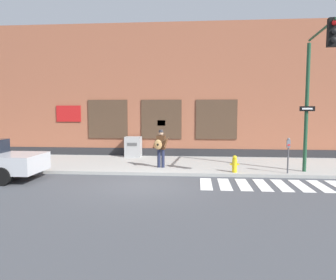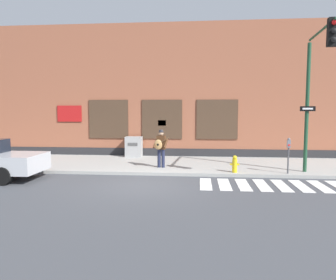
{
  "view_description": "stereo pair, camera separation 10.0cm",
  "coord_description": "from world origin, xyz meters",
  "px_view_note": "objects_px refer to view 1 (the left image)",
  "views": [
    {
      "loc": [
        1.93,
        -11.4,
        2.72
      ],
      "look_at": [
        0.76,
        1.97,
        1.45
      ],
      "focal_mm": 35.0,
      "sensor_mm": 36.0,
      "label": 1
    },
    {
      "loc": [
        2.03,
        -11.39,
        2.72
      ],
      "look_at": [
        0.76,
        1.97,
        1.45
      ],
      "focal_mm": 35.0,
      "sensor_mm": 36.0,
      "label": 2
    }
  ],
  "objects_px": {
    "busker": "(161,146)",
    "traffic_light": "(316,77)",
    "fire_hydrant": "(235,164)",
    "parking_meter": "(288,150)",
    "utility_box": "(133,147)"
  },
  "relations": [
    {
      "from": "traffic_light",
      "to": "utility_box",
      "type": "height_order",
      "value": "traffic_light"
    },
    {
      "from": "traffic_light",
      "to": "utility_box",
      "type": "xyz_separation_m",
      "value": [
        -7.81,
        4.78,
        -3.2
      ]
    },
    {
      "from": "busker",
      "to": "parking_meter",
      "type": "bearing_deg",
      "value": -9.55
    },
    {
      "from": "traffic_light",
      "to": "parking_meter",
      "type": "xyz_separation_m",
      "value": [
        -0.7,
        0.73,
        -2.81
      ]
    },
    {
      "from": "busker",
      "to": "traffic_light",
      "type": "relative_size",
      "value": 0.31
    },
    {
      "from": "busker",
      "to": "traffic_light",
      "type": "height_order",
      "value": "traffic_light"
    },
    {
      "from": "busker",
      "to": "utility_box",
      "type": "distance_m",
      "value": 3.68
    },
    {
      "from": "utility_box",
      "to": "busker",
      "type": "bearing_deg",
      "value": -59.76
    },
    {
      "from": "utility_box",
      "to": "fire_hydrant",
      "type": "distance_m",
      "value": 6.41
    },
    {
      "from": "busker",
      "to": "fire_hydrant",
      "type": "height_order",
      "value": "busker"
    },
    {
      "from": "traffic_light",
      "to": "utility_box",
      "type": "distance_m",
      "value": 9.7
    },
    {
      "from": "utility_box",
      "to": "fire_hydrant",
      "type": "height_order",
      "value": "utility_box"
    },
    {
      "from": "traffic_light",
      "to": "fire_hydrant",
      "type": "bearing_deg",
      "value": 164.9
    },
    {
      "from": "parking_meter",
      "to": "fire_hydrant",
      "type": "distance_m",
      "value": 2.2
    },
    {
      "from": "traffic_light",
      "to": "fire_hydrant",
      "type": "relative_size",
      "value": 7.74
    }
  ]
}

